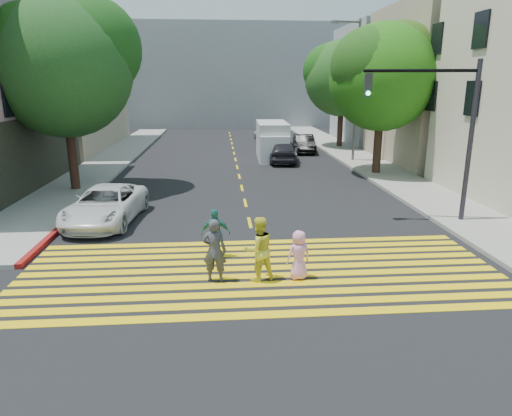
{
  "coord_description": "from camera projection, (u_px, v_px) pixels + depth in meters",
  "views": [
    {
      "loc": [
        -1.09,
        -10.59,
        5.13
      ],
      "look_at": [
        0.0,
        3.0,
        1.4
      ],
      "focal_mm": 32.0,
      "sensor_mm": 36.0,
      "label": 1
    }
  ],
  "objects": [
    {
      "name": "white_sedan",
      "position": [
        106.0,
        205.0,
        17.27
      ],
      "size": [
        2.71,
        5.09,
        1.36
      ],
      "primitive_type": "imported",
      "rotation": [
        0.0,
        0.0,
        -0.09
      ],
      "color": "silver",
      "rests_on": "ground"
    },
    {
      "name": "crosswalk",
      "position": [
        261.0,
        272.0,
        12.84
      ],
      "size": [
        13.4,
        5.3,
        0.01
      ],
      "color": "yellow",
      "rests_on": "ground"
    },
    {
      "name": "building_left_tan",
      "position": [
        29.0,
        85.0,
        35.99
      ],
      "size": [
        12.0,
        16.0,
        10.0
      ],
      "primitive_type": "cube",
      "color": "tan",
      "rests_on": "ground"
    },
    {
      "name": "traffic_signal",
      "position": [
        441.0,
        120.0,
        16.46
      ],
      "size": [
        4.03,
        0.93,
        5.97
      ],
      "rotation": [
        0.0,
        0.0,
        -0.18
      ],
      "color": "#292730",
      "rests_on": "ground"
    },
    {
      "name": "sidewalk_left",
      "position": [
        114.0,
        158.0,
        32.09
      ],
      "size": [
        3.0,
        40.0,
        0.15
      ],
      "primitive_type": "cube",
      "color": "gray",
      "rests_on": "ground"
    },
    {
      "name": "tree_left",
      "position": [
        64.0,
        61.0,
        20.92
      ],
      "size": [
        7.54,
        7.26,
        9.09
      ],
      "rotation": [
        0.0,
        0.0,
        0.17
      ],
      "color": "black",
      "rests_on": "ground"
    },
    {
      "name": "tree_right_near",
      "position": [
        384.0,
        72.0,
        25.04
      ],
      "size": [
        7.14,
        6.92,
        8.51
      ],
      "rotation": [
        0.0,
        0.0,
        0.21
      ],
      "color": "#351E13",
      "rests_on": "ground"
    },
    {
      "name": "pedestrian_extra",
      "position": [
        215.0,
        233.0,
        13.78
      ],
      "size": [
        0.9,
        0.4,
        1.51
      ],
      "primitive_type": "imported",
      "rotation": [
        0.0,
        0.0,
        3.1
      ],
      "color": "#22766D",
      "rests_on": "ground"
    },
    {
      "name": "pedestrian_woman",
      "position": [
        259.0,
        249.0,
        12.1
      ],
      "size": [
        1.04,
        0.92,
        1.77
      ],
      "primitive_type": "imported",
      "rotation": [
        0.0,
        0.0,
        3.48
      ],
      "color": "yellow",
      "rests_on": "ground"
    },
    {
      "name": "dark_car_near",
      "position": [
        284.0,
        151.0,
        30.54
      ],
      "size": [
        2.43,
        4.67,
        1.52
      ],
      "primitive_type": "imported",
      "rotation": [
        0.0,
        0.0,
        2.99
      ],
      "color": "black",
      "rests_on": "ground"
    },
    {
      "name": "pedestrian_man",
      "position": [
        214.0,
        250.0,
        12.03
      ],
      "size": [
        0.69,
        0.52,
        1.74
      ],
      "primitive_type": "imported",
      "rotation": [
        0.0,
        0.0,
        2.98
      ],
      "color": "#3D3D46",
      "rests_on": "ground"
    },
    {
      "name": "pedestrian_child",
      "position": [
        299.0,
        255.0,
        12.23
      ],
      "size": [
        0.77,
        0.62,
        1.36
      ],
      "primitive_type": "imported",
      "rotation": [
        0.0,
        0.0,
        3.45
      ],
      "color": "#EC97CB",
      "rests_on": "ground"
    },
    {
      "name": "lane_line",
      "position": [
        235.0,
        156.0,
        33.25
      ],
      "size": [
        0.12,
        34.4,
        0.01
      ],
      "color": "yellow",
      "rests_on": "ground"
    },
    {
      "name": "ground",
      "position": [
        265.0,
        292.0,
        11.61
      ],
      "size": [
        120.0,
        120.0,
        0.0
      ],
      "primitive_type": "plane",
      "color": "black"
    },
    {
      "name": "building_right_tan",
      "position": [
        465.0,
        86.0,
        29.72
      ],
      "size": [
        10.0,
        10.0,
        10.0
      ],
      "primitive_type": "cube",
      "color": "tan",
      "rests_on": "ground"
    },
    {
      "name": "white_van",
      "position": [
        272.0,
        142.0,
        31.86
      ],
      "size": [
        2.21,
        5.43,
        2.53
      ],
      "rotation": [
        0.0,
        0.0,
        -0.04
      ],
      "color": "silver",
      "rests_on": "ground"
    },
    {
      "name": "dark_car_parked",
      "position": [
        304.0,
        144.0,
        34.95
      ],
      "size": [
        1.69,
        4.16,
        1.34
      ],
      "primitive_type": "imported",
      "rotation": [
        0.0,
        0.0,
        -0.07
      ],
      "color": "black",
      "rests_on": "ground"
    },
    {
      "name": "sidewalk_right",
      "position": [
        384.0,
        173.0,
        26.67
      ],
      "size": [
        3.0,
        60.0,
        0.15
      ],
      "primitive_type": "cube",
      "color": "gray",
      "rests_on": "ground"
    },
    {
      "name": "curb_red",
      "position": [
        64.0,
        225.0,
        16.83
      ],
      "size": [
        0.2,
        8.0,
        0.16
      ],
      "primitive_type": "cube",
      "color": "maroon",
      "rests_on": "ground"
    },
    {
      "name": "backdrop_block",
      "position": [
        227.0,
        76.0,
        56.18
      ],
      "size": [
        30.0,
        8.0,
        12.0
      ],
      "primitive_type": "cube",
      "color": "gray",
      "rests_on": "ground"
    },
    {
      "name": "silver_car",
      "position": [
        267.0,
        133.0,
        42.31
      ],
      "size": [
        2.34,
        4.93,
        1.39
      ],
      "primitive_type": "imported",
      "rotation": [
        0.0,
        0.0,
        3.23
      ],
      "color": "#ACACAC",
      "rests_on": "ground"
    },
    {
      "name": "building_right_grey",
      "position": [
        401.0,
        85.0,
        40.29
      ],
      "size": [
        10.0,
        10.0,
        10.0
      ],
      "primitive_type": "cube",
      "color": "gray",
      "rests_on": "ground"
    },
    {
      "name": "tree_right_far",
      "position": [
        344.0,
        74.0,
        36.16
      ],
      "size": [
        8.02,
        7.78,
        8.66
      ],
      "rotation": [
        0.0,
        0.0,
        -0.38
      ],
      "color": "black",
      "rests_on": "ground"
    },
    {
      "name": "street_lamp",
      "position": [
        354.0,
        82.0,
        29.44
      ],
      "size": [
        2.04,
        0.55,
        9.05
      ],
      "rotation": [
        0.0,
        0.0,
        0.18
      ],
      "color": "#595959",
      "rests_on": "ground"
    }
  ]
}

